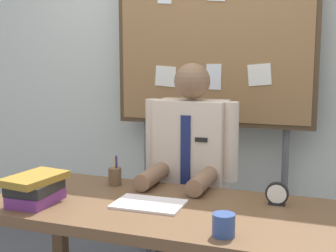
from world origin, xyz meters
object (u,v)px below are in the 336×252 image
object	(u,v)px
open_notebook	(149,204)
desk_clock	(277,195)
bulletin_board	(213,35)
book_stack	(35,188)
desk	(156,223)
person	(191,192)
coffee_mug	(224,225)
pen_holder	(115,176)

from	to	relation	value
open_notebook	desk_clock	bearing A→B (deg)	21.14
bulletin_board	book_stack	distance (m)	1.50
desk	open_notebook	size ratio (longest dim) A/B	4.99
person	book_stack	size ratio (longest dim) A/B	4.43
desk	open_notebook	bearing A→B (deg)	-142.36
book_stack	person	bearing A→B (deg)	53.41
coffee_mug	pen_holder	bearing A→B (deg)	145.33
desk_clock	coffee_mug	distance (m)	0.48
open_notebook	desk_clock	distance (m)	0.60
bulletin_board	open_notebook	size ratio (longest dim) A/B	6.82
book_stack	desk_clock	bearing A→B (deg)	19.25
person	desk_clock	bearing A→B (deg)	-33.42
bulletin_board	open_notebook	bearing A→B (deg)	-91.45
desk	book_stack	world-z (taller)	book_stack
open_notebook	pen_holder	distance (m)	0.40
bulletin_board	desk_clock	distance (m)	1.24
coffee_mug	pen_holder	xyz separation A→B (m)	(-0.72, 0.50, 0.00)
desk	book_stack	bearing A→B (deg)	-161.71
desk	open_notebook	distance (m)	0.10
person	desk_clock	xyz separation A→B (m)	(0.53, -0.35, 0.14)
book_stack	open_notebook	distance (m)	0.54
open_notebook	book_stack	bearing A→B (deg)	-162.87
person	book_stack	distance (m)	0.92
desk_clock	pen_holder	xyz separation A→B (m)	(-0.86, 0.04, 0.00)
desk_clock	bulletin_board	bearing A→B (deg)	123.49
person	book_stack	xyz separation A→B (m)	(-0.54, -0.73, 0.16)
bulletin_board	pen_holder	size ratio (longest dim) A/B	13.76
person	coffee_mug	bearing A→B (deg)	-64.36
desk	person	size ratio (longest dim) A/B	1.16
desk	coffee_mug	world-z (taller)	coffee_mug
book_stack	desk_clock	distance (m)	1.14
person	bulletin_board	world-z (taller)	bulletin_board
person	book_stack	bearing A→B (deg)	-126.59
open_notebook	pen_holder	xyz separation A→B (m)	(-0.30, 0.26, 0.04)
open_notebook	pen_holder	world-z (taller)	pen_holder
desk	bulletin_board	size ratio (longest dim) A/B	0.73
pen_holder	person	bearing A→B (deg)	43.45
person	pen_holder	distance (m)	0.48
bulletin_board	book_stack	world-z (taller)	bulletin_board
open_notebook	coffee_mug	size ratio (longest dim) A/B	3.61
desk	pen_holder	world-z (taller)	pen_holder
bulletin_board	pen_holder	bearing A→B (deg)	-113.31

